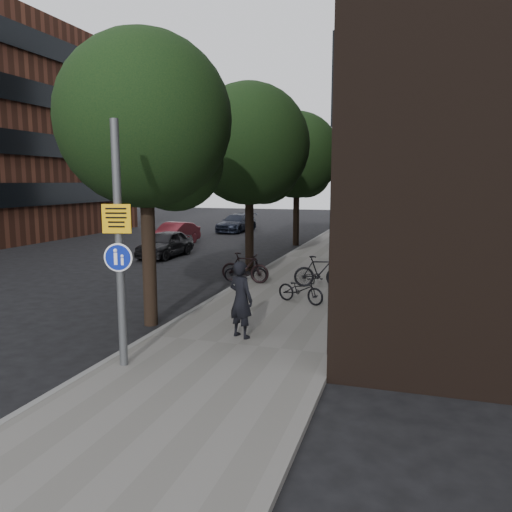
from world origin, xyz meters
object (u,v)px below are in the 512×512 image
at_px(parked_bike_facade_near, 301,289).
at_px(signpost, 119,245).
at_px(parked_car_near, 165,244).
at_px(pedestrian, 241,299).

bearing_deg(parked_bike_facade_near, signpost, 179.92).
xyz_separation_m(signpost, parked_car_near, (-6.36, 14.06, -1.90)).
bearing_deg(parked_car_near, signpost, -63.80).
height_order(pedestrian, parked_bike_facade_near, pedestrian).
bearing_deg(signpost, parked_car_near, 99.72).
xyz_separation_m(signpost, parked_bike_facade_near, (2.32, 6.13, -2.03)).
distance_m(signpost, pedestrian, 3.30).
height_order(signpost, parked_car_near, signpost).
height_order(pedestrian, parked_car_near, pedestrian).
bearing_deg(pedestrian, parked_car_near, -31.37).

